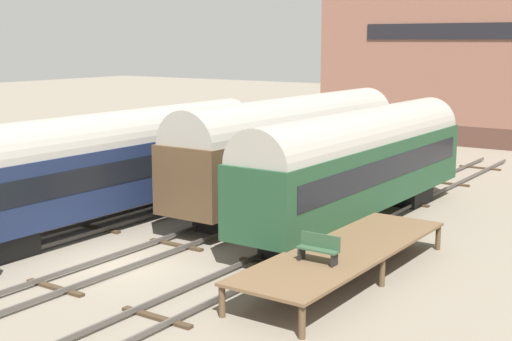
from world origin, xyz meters
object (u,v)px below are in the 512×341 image
(train_car_green, at_px, (360,160))
(bench, at_px, (319,247))
(train_car_brown, at_px, (293,144))
(train_car_navy, at_px, (111,161))

(train_car_green, distance_m, bench, 9.07)
(train_car_green, bearing_deg, bench, -71.62)
(train_car_green, height_order, train_car_brown, train_car_brown)
(train_car_brown, bearing_deg, bench, -54.37)
(train_car_navy, bearing_deg, bench, -11.60)
(train_car_navy, relative_size, bench, 12.74)
(train_car_brown, bearing_deg, train_car_green, -20.45)
(train_car_navy, bearing_deg, train_car_brown, 60.09)
(train_car_navy, bearing_deg, train_car_green, 34.32)
(bench, bearing_deg, train_car_brown, 125.63)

